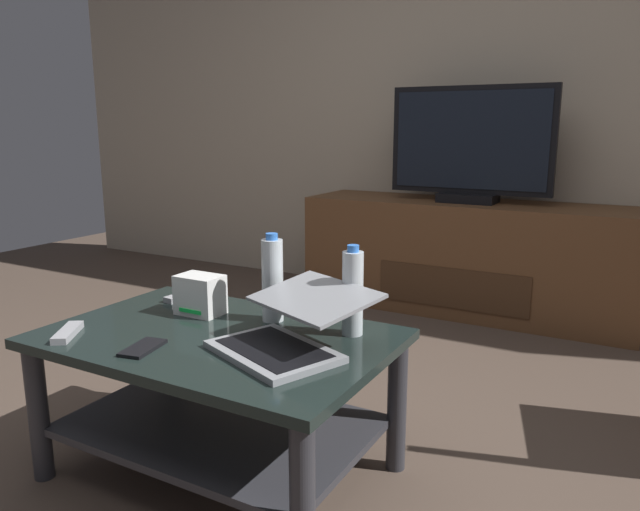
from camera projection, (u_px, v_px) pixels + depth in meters
name	position (u px, v px, depth m)	size (l,w,h in m)	color
ground_plane	(251.00, 485.00, 1.80)	(7.68, 7.68, 0.00)	#4C3D33
back_wall	(480.00, 66.00, 3.53)	(6.40, 0.12, 2.80)	#B2A38C
coffee_table	(219.00, 378.00, 1.80)	(1.02, 0.67, 0.45)	black
media_cabinet	(466.00, 257.00, 3.46)	(1.85, 0.52, 0.63)	brown
television	(470.00, 147.00, 3.31)	(0.90, 0.20, 0.64)	black
laptop	(290.00, 329.00, 1.63)	(0.46, 0.48, 0.16)	gray
router_box	(200.00, 295.00, 1.95)	(0.15, 0.11, 0.13)	white
water_bottle_near	(272.00, 280.00, 1.87)	(0.07, 0.07, 0.28)	silver
water_bottle_far	(353.00, 293.00, 1.74)	(0.06, 0.06, 0.27)	silver
cell_phone	(143.00, 348.00, 1.65)	(0.07, 0.14, 0.01)	black
tv_remote	(68.00, 333.00, 1.75)	(0.04, 0.16, 0.02)	#99999E
soundbar_remote	(185.00, 296.00, 2.14)	(0.04, 0.16, 0.02)	#99999E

